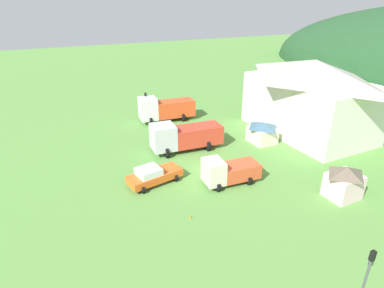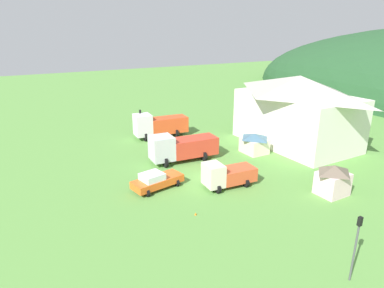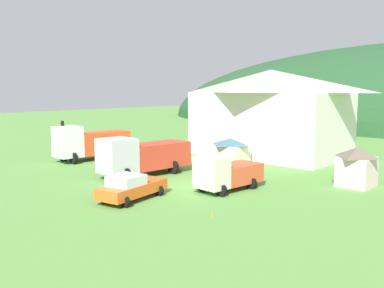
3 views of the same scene
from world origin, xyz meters
The scene contains 12 objects.
ground_plane centered at (0.00, 0.00, 0.00)m, with size 200.00×200.00×0.00m, color #5B9342.
depot_building centered at (-3.37, 15.84, 4.57)m, with size 15.72×9.88×8.88m.
play_shed_cream centered at (-3.29, 9.01, 1.25)m, with size 3.08×2.74×2.43m.
play_shed_pink centered at (8.83, 7.92, 1.46)m, with size 2.39×2.74×2.84m.
heavy_rig_white centered at (-14.95, 1.64, 1.75)m, with size 3.56×7.58×3.44m.
tow_truck_silver centered at (-5.38, 0.00, 1.67)m, with size 3.68×7.95×3.21m.
light_truck_cream centered at (2.69, 0.55, 1.23)m, with size 2.85×5.24×2.51m.
service_pickup_orange centered at (-0.24, -5.39, 0.83)m, with size 2.90×5.18×1.66m.
traffic_light_west centered at (-16.04, -0.55, 2.42)m, with size 0.20×0.32×3.92m.
traffic_light_east centered at (16.91, -0.51, 2.63)m, with size 0.20×0.32×4.31m.
traffic_cone_near_pickup centered at (5.80, -4.67, 0.00)m, with size 0.36×0.36×0.46m, color orange.
traffic_cone_mid_row centered at (-5.48, 4.64, 0.00)m, with size 0.36×0.36×0.50m, color orange.
Camera 2 is at (26.58, -17.06, 14.26)m, focal length 31.70 mm.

